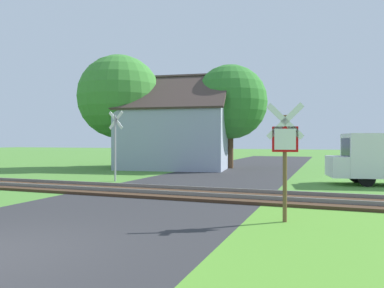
# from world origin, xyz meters

# --- Properties ---
(road_asphalt) EXTENTS (7.04, 80.00, 0.01)m
(road_asphalt) POSITION_xyz_m (0.00, 2.00, 0.00)
(road_asphalt) COLOR #2D2D30
(road_asphalt) RESTS_ON ground
(rail_track) EXTENTS (60.00, 2.60, 0.22)m
(rail_track) POSITION_xyz_m (0.00, 7.66, 0.06)
(rail_track) COLOR #422D1E
(rail_track) RESTS_ON ground
(stop_sign_near) EXTENTS (0.87, 0.20, 2.82)m
(stop_sign_near) POSITION_xyz_m (4.43, 4.33, 1.68)
(stop_sign_near) COLOR brown
(stop_sign_near) RESTS_ON ground
(crossing_sign_far) EXTENTS (0.87, 0.20, 3.33)m
(crossing_sign_far) POSITION_xyz_m (-4.10, 10.64, 1.92)
(crossing_sign_far) COLOR #9E9EA5
(crossing_sign_far) RESTS_ON ground
(house) EXTENTS (8.28, 7.47, 6.55)m
(house) POSITION_xyz_m (-4.65, 19.55, 2.21)
(house) COLOR #99A3B7
(house) RESTS_ON ground
(tree_left) EXTENTS (5.89, 5.89, 7.98)m
(tree_left) POSITION_xyz_m (-8.60, 18.44, 5.03)
(tree_left) COLOR #513823
(tree_left) RESTS_ON ground
(tree_center) EXTENTS (5.17, 5.17, 7.21)m
(tree_center) POSITION_xyz_m (-1.10, 20.73, 4.61)
(tree_center) COLOR #513823
(tree_center) RESTS_ON ground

